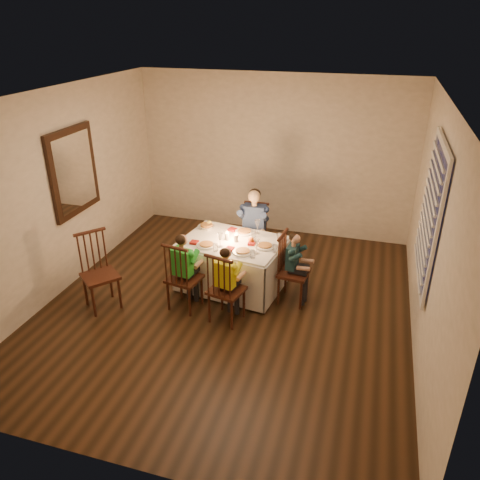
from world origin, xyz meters
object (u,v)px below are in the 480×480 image
(adult, at_px, (253,264))
(serving_bowl, at_px, (207,227))
(dining_table, at_px, (232,254))
(chair_extra, at_px, (105,306))
(child_teal, at_px, (292,300))
(chair_near_right, at_px, (227,319))
(chair_near_left, at_px, (186,307))
(child_green, at_px, (186,307))
(chair_end, at_px, (292,300))
(child_yellow, at_px, (227,319))
(chair_adult, at_px, (253,264))

(adult, xyz_separation_m, serving_bowl, (-0.57, -0.41, 0.72))
(dining_table, height_order, adult, dining_table)
(chair_extra, relative_size, serving_bowl, 4.67)
(child_teal, bearing_deg, chair_near_right, 138.57)
(dining_table, height_order, chair_near_left, dining_table)
(dining_table, relative_size, child_green, 1.42)
(chair_end, height_order, chair_extra, chair_extra)
(chair_near_right, bearing_deg, chair_near_left, 2.22)
(dining_table, distance_m, child_yellow, 0.93)
(dining_table, bearing_deg, child_green, -114.65)
(chair_adult, xyz_separation_m, chair_near_left, (-0.53, -1.34, 0.00))
(chair_near_left, xyz_separation_m, child_teal, (1.28, 0.53, 0.00))
(chair_near_right, bearing_deg, chair_end, -124.15)
(chair_near_left, height_order, child_teal, child_teal)
(chair_end, distance_m, chair_extra, 2.43)
(chair_end, relative_size, adult, 0.80)
(adult, bearing_deg, chair_adult, 0.00)
(chair_near_right, bearing_deg, child_green, 2.22)
(chair_adult, relative_size, chair_near_left, 1.00)
(chair_adult, relative_size, serving_bowl, 4.37)
(chair_end, xyz_separation_m, adult, (-0.74, 0.80, 0.00))
(dining_table, distance_m, chair_near_left, 0.92)
(dining_table, distance_m, chair_near_right, 0.93)
(chair_extra, distance_m, adult, 2.24)
(child_green, relative_size, child_teal, 1.07)
(dining_table, xyz_separation_m, chair_near_right, (0.17, -0.77, -0.49))
(child_green, bearing_deg, adult, -102.24)
(chair_near_left, distance_m, child_yellow, 0.60)
(dining_table, bearing_deg, chair_near_right, -69.78)
(chair_adult, relative_size, adult, 0.80)
(dining_table, relative_size, serving_bowl, 6.74)
(chair_near_right, xyz_separation_m, child_yellow, (-0.00, 0.00, 0.00))
(dining_table, height_order, serving_bowl, serving_bowl)
(dining_table, xyz_separation_m, chair_adult, (0.11, 0.68, -0.49))
(chair_adult, distance_m, chair_near_left, 1.44)
(child_yellow, distance_m, serving_bowl, 1.41)
(child_yellow, relative_size, serving_bowl, 4.59)
(chair_end, relative_size, child_green, 0.92)
(chair_near_left, xyz_separation_m, child_green, (0.00, 0.00, 0.00))
(serving_bowl, bearing_deg, adult, 35.54)
(chair_extra, distance_m, child_yellow, 1.60)
(chair_end, height_order, child_yellow, child_yellow)
(chair_end, distance_m, adult, 1.09)
(chair_near_left, height_order, child_green, child_green)
(child_green, bearing_deg, chair_near_left, -0.00)
(adult, height_order, child_teal, adult)
(dining_table, xyz_separation_m, serving_bowl, (-0.46, 0.27, 0.23))
(chair_adult, height_order, child_teal, child_teal)
(chair_near_right, relative_size, child_yellow, 0.95)
(chair_adult, distance_m, serving_bowl, 1.00)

